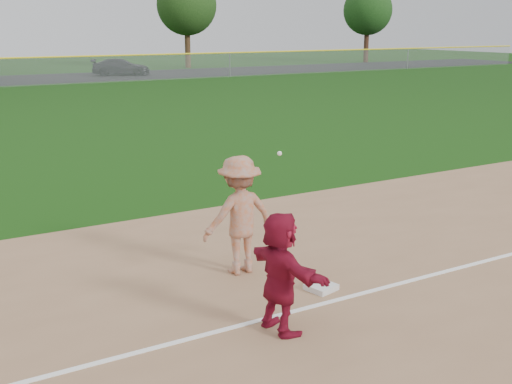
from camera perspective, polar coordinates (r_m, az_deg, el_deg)
ground at (r=10.92m, az=4.02°, el=-8.34°), size 160.00×160.00×0.00m
foul_line at (r=10.32m, az=6.56°, el=-9.68°), size 60.00×0.10×0.01m
first_base at (r=10.74m, az=5.80°, el=-8.40°), size 0.51×0.51×0.10m
base_runner at (r=9.04m, az=2.19°, el=-7.17°), size 0.64×1.67×1.77m
car_right at (r=57.52m, az=-11.92°, el=10.82°), size 5.32×3.71×1.43m
first_base_play at (r=11.12m, az=-1.48°, el=-2.07°), size 1.35×1.08×2.24m
tree_3 at (r=67.10m, az=-6.19°, el=16.19°), size 6.00×6.00×9.19m
tree_4 at (r=77.54m, az=9.90°, el=15.61°), size 5.60×5.60×8.67m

